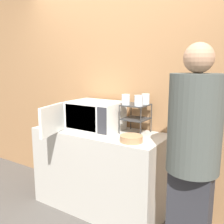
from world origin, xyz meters
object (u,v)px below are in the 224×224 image
at_px(microwave, 93,116).
at_px(bowl, 131,139).
at_px(glass_back_right, 145,99).
at_px(glass_front_right, 139,101).
at_px(dish_rack, 136,112).
at_px(glass_front_left, 126,100).
at_px(person, 193,148).

relative_size(microwave, bowl, 3.91).
distance_m(microwave, glass_back_right, 0.59).
bearing_deg(microwave, glass_front_right, 3.38).
distance_m(microwave, bowl, 0.60).
bearing_deg(glass_back_right, dish_rack, -135.96).
xyz_separation_m(microwave, glass_front_left, (0.38, 0.03, 0.20)).
bearing_deg(person, dish_rack, 149.57).
bearing_deg(glass_back_right, bowl, -84.29).
bearing_deg(bowl, microwave, 162.18).
xyz_separation_m(bowl, person, (0.59, -0.12, 0.05)).
distance_m(dish_rack, glass_front_left, 0.17).
distance_m(microwave, dish_rack, 0.47).
distance_m(dish_rack, bowl, 0.36).
height_order(dish_rack, bowl, dish_rack).
bearing_deg(bowl, dish_rack, 110.57).
xyz_separation_m(glass_front_left, person, (0.77, -0.33, -0.27)).
relative_size(glass_front_left, person, 0.06).
bearing_deg(glass_front_left, glass_front_right, -0.75).
bearing_deg(glass_front_right, person, -27.78).
bearing_deg(dish_rack, glass_front_left, -133.13).
xyz_separation_m(glass_back_right, person, (0.62, -0.48, -0.27)).
bearing_deg(dish_rack, glass_back_right, 44.04).
relative_size(glass_front_right, bowl, 0.51).
distance_m(microwave, glass_front_left, 0.43).
bearing_deg(person, bowl, 168.70).
bearing_deg(dish_rack, person, -30.43).
xyz_separation_m(dish_rack, bowl, (0.11, -0.29, -0.19)).
bearing_deg(microwave, bowl, -17.82).
height_order(glass_front_left, glass_back_right, same).
relative_size(dish_rack, bowl, 1.43).
bearing_deg(glass_front_right, glass_back_right, 89.02).
height_order(microwave, glass_back_right, glass_back_right).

